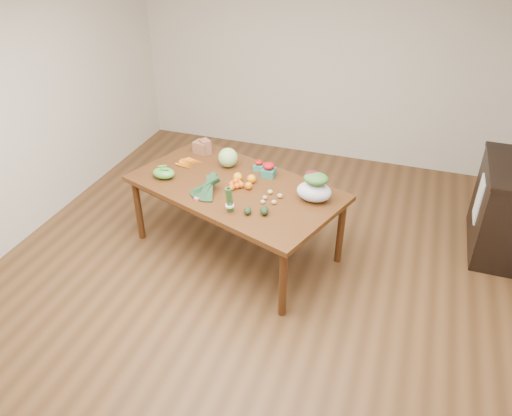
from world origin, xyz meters
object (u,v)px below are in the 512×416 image
(mandarin_cluster, at_px, (236,182))
(salad_bag, at_px, (314,188))
(cabbage, at_px, (228,158))
(cabinet, at_px, (504,208))
(paper_bag, at_px, (202,146))
(kale_bunch, at_px, (204,188))
(asparagus_bundle, at_px, (230,200))
(dining_table, at_px, (236,218))

(mandarin_cluster, bearing_deg, salad_bag, 0.57)
(cabbage, height_order, salad_bag, salad_bag)
(cabinet, height_order, salad_bag, salad_bag)
(cabinet, distance_m, paper_bag, 3.15)
(mandarin_cluster, bearing_deg, kale_bunch, -132.49)
(cabbage, bearing_deg, salad_bag, -20.10)
(paper_bag, height_order, salad_bag, salad_bag)
(mandarin_cluster, distance_m, kale_bunch, 0.33)
(kale_bunch, height_order, asparagus_bundle, asparagus_bundle)
(paper_bag, bearing_deg, salad_bag, -22.21)
(dining_table, relative_size, asparagus_bundle, 8.01)
(salad_bag, bearing_deg, asparagus_bundle, -146.43)
(cabinet, distance_m, kale_bunch, 2.98)
(cabinet, distance_m, mandarin_cluster, 2.69)
(mandarin_cluster, xyz_separation_m, kale_bunch, (-0.22, -0.24, 0.03))
(dining_table, bearing_deg, paper_bag, 156.78)
(dining_table, bearing_deg, asparagus_bundle, -55.39)
(cabinet, relative_size, paper_bag, 4.69)
(paper_bag, relative_size, asparagus_bundle, 0.87)
(kale_bunch, xyz_separation_m, salad_bag, (0.98, 0.25, 0.04))
(asparagus_bundle, bearing_deg, salad_bag, 53.04)
(asparagus_bundle, bearing_deg, cabinet, 48.63)
(dining_table, bearing_deg, cabinet, 39.06)
(dining_table, height_order, cabbage, cabbage)
(salad_bag, bearing_deg, cabinet, 27.41)
(dining_table, distance_m, asparagus_bundle, 0.68)
(dining_table, height_order, paper_bag, paper_bag)
(dining_table, distance_m, paper_bag, 0.92)
(paper_bag, xyz_separation_m, mandarin_cluster, (0.60, -0.56, -0.03))
(paper_bag, xyz_separation_m, cabbage, (0.38, -0.20, 0.02))
(cabinet, distance_m, cabbage, 2.81)
(cabbage, relative_size, salad_bag, 0.62)
(dining_table, relative_size, cabinet, 1.96)
(asparagus_bundle, bearing_deg, dining_table, 124.61)
(cabbage, height_order, mandarin_cluster, cabbage)
(kale_bunch, distance_m, salad_bag, 1.01)
(mandarin_cluster, xyz_separation_m, asparagus_bundle, (0.11, -0.42, 0.08))
(paper_bag, distance_m, cabbage, 0.43)
(asparagus_bundle, bearing_deg, kale_bunch, 170.29)
(dining_table, height_order, salad_bag, salad_bag)
(mandarin_cluster, bearing_deg, cabbage, 121.19)
(asparagus_bundle, bearing_deg, cabbage, 132.05)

